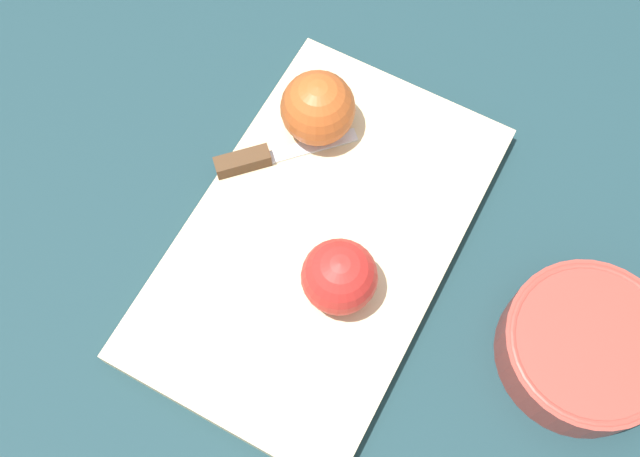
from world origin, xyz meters
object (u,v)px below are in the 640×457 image
(apple_half_left, at_px, (340,277))
(apple_half_right, at_px, (318,108))
(bowl, at_px, (586,347))
(knife, at_px, (256,159))

(apple_half_left, xyz_separation_m, apple_half_right, (0.16, 0.08, 0.00))
(apple_half_left, height_order, apple_half_right, apple_half_right)
(apple_half_right, relative_size, bowl, 0.48)
(knife, bearing_deg, apple_half_left, -75.95)
(knife, relative_size, bowl, 0.83)
(apple_half_right, xyz_separation_m, knife, (-0.06, 0.05, -0.03))
(apple_half_left, distance_m, bowl, 0.24)
(apple_half_left, bearing_deg, knife, 140.35)
(knife, height_order, bowl, bowl)
(apple_half_right, bearing_deg, knife, -75.66)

